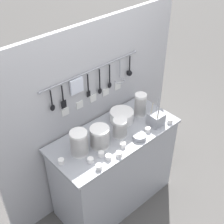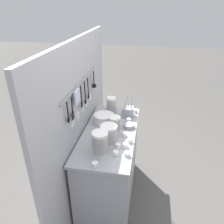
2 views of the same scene
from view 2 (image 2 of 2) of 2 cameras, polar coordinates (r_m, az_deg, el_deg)
The scene contains 20 objects.
ground_plane at distance 2.95m, azimuth -0.54°, elevation -20.38°, with size 20.00×20.00×0.00m, color #514F4C.
counter at distance 2.62m, azimuth -0.58°, elevation -13.61°, with size 1.23×0.56×0.92m.
back_wall at distance 2.41m, azimuth -8.02°, elevation -3.93°, with size 2.03×0.11×1.87m.
bowl_stack_tall_left at distance 2.14m, azimuth -0.89°, elevation -5.80°, with size 0.17×0.17×0.19m.
bowl_stack_nested_right at distance 2.32m, azimuth 0.58°, elevation -3.14°, with size 0.13×0.13×0.17m.
bowl_stack_wide_centre at distance 1.98m, azimuth -3.11°, elevation -8.13°, with size 0.15×0.15×0.23m.
bowl_stack_back_corner at distance 2.63m, azimuth -0.17°, elevation 1.47°, with size 0.11×0.11×0.23m.
plate_stack at distance 2.50m, azimuth -2.07°, elevation -1.72°, with size 0.23×0.23×0.10m.
steel_mixing_bowl at distance 2.42m, azimuth 4.45°, elevation -3.62°, with size 0.12×0.12×0.04m.
cutlery_caddy at distance 2.63m, azimuth 4.19°, elevation 0.07°, with size 0.13×0.13×0.28m.
cup_edge_near at distance 2.75m, azimuth 6.08°, elevation 0.28°, with size 0.05×0.05×0.04m.
cup_beside_plates at distance 2.01m, azimuth 3.96°, elevation -10.90°, with size 0.05×0.05×0.04m.
cup_centre at distance 2.18m, azimuth 4.69°, elevation -7.45°, with size 0.05×0.05×0.04m.
cup_by_caddy at distance 1.90m, azimuth -4.47°, elevation -13.53°, with size 0.05×0.05×0.04m.
cup_mid_row at distance 2.27m, azimuth 3.40°, elevation -5.88°, with size 0.05×0.05×0.04m.
cup_front_left at distance 2.25m, azimuth -4.58°, elevation -6.22°, with size 0.05×0.05×0.04m.
cup_back_left at distance 2.02m, azimuth 1.03°, elevation -10.69°, with size 0.05×0.05×0.04m.
cup_front_right at distance 2.53m, azimuth 4.37°, elevation -2.16°, with size 0.05×0.05×0.04m.
cup_edge_far at distance 2.10m, azimuth 1.60°, elevation -8.85°, with size 0.05×0.05×0.04m.
cup_back_right at distance 2.11m, azimuth 3.53°, elevation -8.72°, with size 0.05×0.05×0.04m.
Camera 2 is at (-1.95, -0.37, 2.18)m, focal length 35.00 mm.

